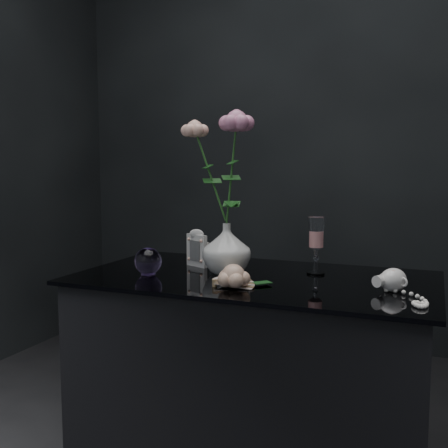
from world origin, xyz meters
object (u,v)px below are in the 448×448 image
at_px(wine_glass, 316,246).
at_px(picture_frame, 197,248).
at_px(vase, 227,249).
at_px(loose_rose, 233,276).
at_px(paperweight, 148,261).
at_px(pearl_jar, 393,279).

xyz_separation_m(wine_glass, picture_frame, (-0.39, -0.02, -0.03)).
bearing_deg(vase, loose_rose, -62.99).
height_order(vase, paperweight, vase).
bearing_deg(pearl_jar, picture_frame, -158.34).
relative_size(wine_glass, pearl_jar, 0.78).
distance_m(vase, pearl_jar, 0.49).
height_order(wine_glass, paperweight, wine_glass).
distance_m(vase, wine_glass, 0.27).
xyz_separation_m(picture_frame, paperweight, (-0.08, -0.17, -0.02)).
xyz_separation_m(vase, picture_frame, (-0.13, 0.07, -0.02)).
bearing_deg(loose_rose, wine_glass, 41.40).
distance_m(wine_glass, pearl_jar, 0.28).
xyz_separation_m(wine_glass, pearl_jar, (0.23, -0.14, -0.06)).
height_order(vase, loose_rose, vase).
xyz_separation_m(wine_glass, loose_rose, (-0.16, -0.27, -0.05)).
bearing_deg(pearl_jar, wine_glass, -178.49).
relative_size(wine_glass, loose_rose, 0.90).
bearing_deg(wine_glass, loose_rose, -120.85).
bearing_deg(vase, wine_glass, 20.16).
height_order(paperweight, loose_rose, paperweight).
bearing_deg(paperweight, picture_frame, 65.46).
height_order(vase, picture_frame, vase).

